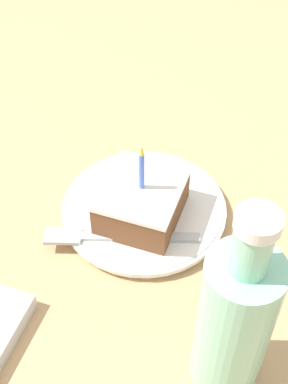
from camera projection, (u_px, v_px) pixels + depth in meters
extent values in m
cube|color=tan|center=(165.00, 224.00, 0.71)|extent=(2.40, 2.40, 0.04)
cylinder|color=white|center=(144.00, 210.00, 0.69)|extent=(0.20, 0.20, 0.02)
cylinder|color=white|center=(144.00, 208.00, 0.69)|extent=(0.21, 0.21, 0.01)
cube|color=brown|center=(142.00, 203.00, 0.66)|extent=(0.09, 0.10, 0.05)
cube|color=silver|center=(142.00, 189.00, 0.64)|extent=(0.09, 0.11, 0.01)
cylinder|color=#4C72E0|center=(142.00, 171.00, 0.62)|extent=(0.01, 0.01, 0.05)
cone|color=yellow|center=(142.00, 151.00, 0.59)|extent=(0.01, 0.01, 0.01)
cube|color=#B2B2B7|center=(141.00, 237.00, 0.65)|extent=(0.14, 0.06, 0.00)
cube|color=#B2B2B7|center=(63.00, 236.00, 0.65)|extent=(0.05, 0.04, 0.00)
cylinder|color=#8CD1B2|center=(234.00, 325.00, 0.49)|extent=(0.07, 0.07, 0.18)
cylinder|color=#8CD1B2|center=(252.00, 249.00, 0.40)|extent=(0.03, 0.03, 0.05)
cylinder|color=white|center=(258.00, 222.00, 0.38)|extent=(0.04, 0.04, 0.01)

